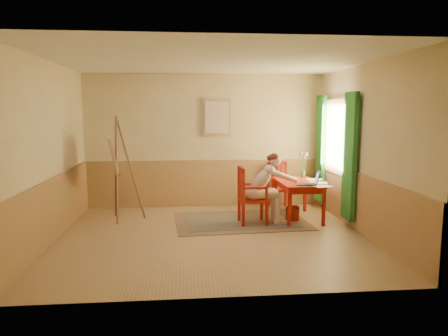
{
  "coord_description": "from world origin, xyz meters",
  "views": [
    {
      "loc": [
        -0.42,
        -6.55,
        2.01
      ],
      "look_at": [
        0.25,
        0.55,
        1.05
      ],
      "focal_mm": 33.36,
      "sensor_mm": 36.0,
      "label": 1
    }
  ],
  "objects": [
    {
      "name": "vase",
      "position": [
        1.91,
        1.44,
        0.96
      ],
      "size": [
        0.22,
        0.26,
        0.52
      ],
      "color": "#3F724C",
      "rests_on": "table"
    },
    {
      "name": "chair_back",
      "position": [
        1.53,
        1.9,
        0.48
      ],
      "size": [
        0.45,
        0.47,
        0.97
      ],
      "color": "red",
      "rests_on": "room"
    },
    {
      "name": "figure",
      "position": [
        1.02,
        0.7,
        0.71
      ],
      "size": [
        0.96,
        0.42,
        1.28
      ],
      "color": "beige",
      "rests_on": "room"
    },
    {
      "name": "wainscot",
      "position": [
        0.0,
        0.8,
        0.5
      ],
      "size": [
        5.0,
        4.5,
        1.0
      ],
      "color": "tan",
      "rests_on": "room"
    },
    {
      "name": "laptop",
      "position": [
        1.79,
        0.59,
        0.77
      ],
      "size": [
        0.44,
        0.31,
        0.25
      ],
      "color": "#1E2338",
      "rests_on": "table"
    },
    {
      "name": "chair_left",
      "position": [
        0.73,
        0.7,
        0.52
      ],
      "size": [
        0.5,
        0.48,
        1.04
      ],
      "color": "red",
      "rests_on": "room"
    },
    {
      "name": "window",
      "position": [
        2.42,
        1.1,
        1.35
      ],
      "size": [
        0.12,
        2.01,
        2.2
      ],
      "color": "white",
      "rests_on": "room"
    },
    {
      "name": "wall_portrait",
      "position": [
        0.25,
        2.2,
        1.9
      ],
      "size": [
        0.6,
        0.05,
        0.76
      ],
      "color": "tan",
      "rests_on": "room"
    },
    {
      "name": "room",
      "position": [
        0.0,
        0.0,
        1.4
      ],
      "size": [
        5.04,
        4.54,
        2.84
      ],
      "color": "tan",
      "rests_on": "ground"
    },
    {
      "name": "rug",
      "position": [
        0.6,
        0.89,
        0.01
      ],
      "size": [
        2.5,
        1.75,
        0.02
      ],
      "color": "#8C7251",
      "rests_on": "room"
    },
    {
      "name": "table",
      "position": [
        1.69,
        0.99,
        0.63
      ],
      "size": [
        0.74,
        1.21,
        0.72
      ],
      "color": "red",
      "rests_on": "room"
    },
    {
      "name": "papers",
      "position": [
        1.92,
        0.93,
        0.72
      ],
      "size": [
        0.78,
        1.27,
        0.0
      ],
      "color": "white",
      "rests_on": "table"
    },
    {
      "name": "wastebasket",
      "position": [
        1.56,
        0.84,
        0.14
      ],
      "size": [
        0.28,
        0.28,
        0.27
      ],
      "primitive_type": "cylinder",
      "rotation": [
        0.0,
        0.0,
        0.11
      ],
      "color": "#AA1F0F",
      "rests_on": "room"
    },
    {
      "name": "easel",
      "position": [
        -1.7,
        1.21,
        1.15
      ],
      "size": [
        0.72,
        0.87,
        1.95
      ],
      "color": "brown",
      "rests_on": "room"
    }
  ]
}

